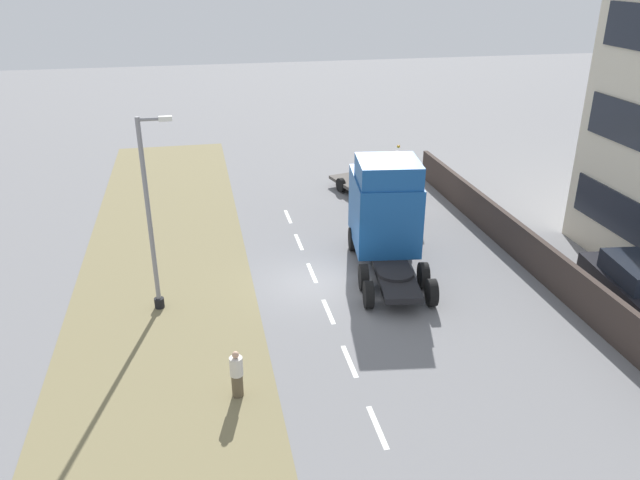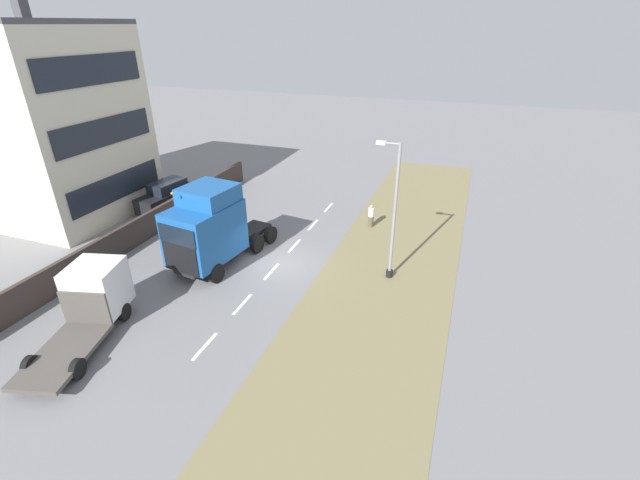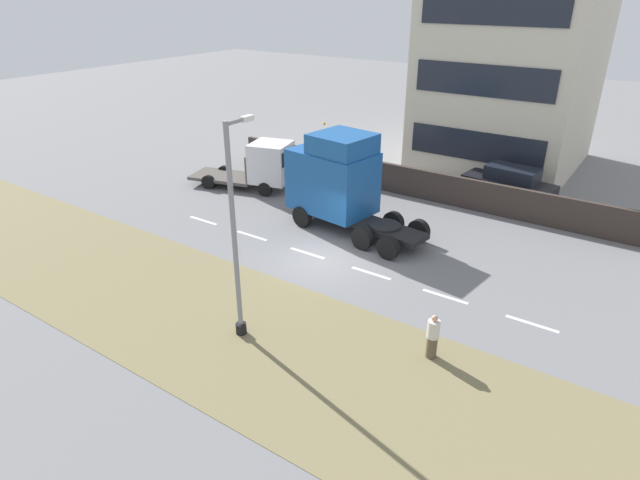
# 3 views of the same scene
# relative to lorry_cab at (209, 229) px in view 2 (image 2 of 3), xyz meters

# --- Properties ---
(ground_plane) EXTENTS (120.00, 120.00, 0.00)m
(ground_plane) POSITION_rel_lorry_cab_xyz_m (-3.25, -1.47, -2.31)
(ground_plane) COLOR slate
(ground_plane) RESTS_ON ground
(grass_verge) EXTENTS (7.00, 44.00, 0.01)m
(grass_verge) POSITION_rel_lorry_cab_xyz_m (-9.25, -1.47, -2.30)
(grass_verge) COLOR olive
(grass_verge) RESTS_ON ground
(lane_markings) EXTENTS (0.16, 17.80, 0.00)m
(lane_markings) POSITION_rel_lorry_cab_xyz_m (-3.25, -2.17, -2.31)
(lane_markings) COLOR white
(lane_markings) RESTS_ON ground
(boundary_wall) EXTENTS (0.25, 24.00, 1.62)m
(boundary_wall) POSITION_rel_lorry_cab_xyz_m (5.75, -1.47, -1.50)
(boundary_wall) COLOR #382D28
(boundary_wall) RESTS_ON ground
(building_block) EXTENTS (10.86, 9.02, 13.38)m
(building_block) POSITION_rel_lorry_cab_xyz_m (14.61, -3.38, 3.84)
(building_block) COLOR beige
(building_block) RESTS_ON ground
(lorry_cab) EXTENTS (3.51, 7.26, 4.73)m
(lorry_cab) POSITION_rel_lorry_cab_xyz_m (0.00, 0.00, 0.00)
(lorry_cab) COLOR black
(lorry_cab) RESTS_ON ground
(flatbed_truck) EXTENTS (3.52, 6.30, 2.77)m
(flatbed_truck) POSITION_rel_lorry_cab_xyz_m (1.96, 6.17, -0.85)
(flatbed_truck) COLOR silver
(flatbed_truck) RESTS_ON ground
(parked_car) EXTENTS (2.28, 4.89, 2.09)m
(parked_car) POSITION_rel_lorry_cab_xyz_m (7.48, -6.01, -1.29)
(parked_car) COLOR black
(parked_car) RESTS_ON ground
(lamp_post) EXTENTS (1.30, 0.36, 7.20)m
(lamp_post) POSITION_rel_lorry_cab_xyz_m (-9.30, -2.22, 0.97)
(lamp_post) COLOR black
(lamp_post) RESTS_ON ground
(pedestrian) EXTENTS (0.39, 0.39, 1.55)m
(pedestrian) POSITION_rel_lorry_cab_xyz_m (-6.93, -8.00, -1.55)
(pedestrian) COLOR brown
(pedestrian) RESTS_ON ground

